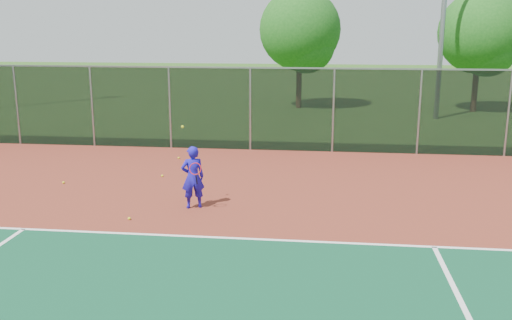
{
  "coord_description": "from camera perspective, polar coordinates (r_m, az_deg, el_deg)",
  "views": [
    {
      "loc": [
        -0.36,
        -8.42,
        4.51
      ],
      "look_at": [
        -1.96,
        5.0,
        1.3
      ],
      "focal_mm": 40.0,
      "sensor_mm": 36.0,
      "label": 1
    }
  ],
  "objects": [
    {
      "name": "ground",
      "position": [
        9.56,
        8.43,
        -14.94
      ],
      "size": [
        120.0,
        120.0,
        0.0
      ],
      "primitive_type": "plane",
      "color": "#275418",
      "rests_on": "ground"
    },
    {
      "name": "court_apron",
      "position": [
        11.36,
        8.17,
        -10.13
      ],
      "size": [
        30.0,
        20.0,
        0.02
      ],
      "primitive_type": "cube",
      "color": "maroon",
      "rests_on": "ground"
    },
    {
      "name": "fence_back",
      "position": [
        20.64,
        7.75,
        5.03
      ],
      "size": [
        30.0,
        0.06,
        3.03
      ],
      "color": "black",
      "rests_on": "court_apron"
    },
    {
      "name": "tennis_player",
      "position": [
        14.29,
        -6.34,
        -1.71
      ],
      "size": [
        0.68,
        0.7,
        2.08
      ],
      "color": "#1B12AD",
      "rests_on": "court_apron"
    },
    {
      "name": "practice_ball_0",
      "position": [
        19.78,
        -7.74,
        0.22
      ],
      "size": [
        0.07,
        0.07,
        0.07
      ],
      "primitive_type": "sphere",
      "color": "yellow",
      "rests_on": "court_apron"
    },
    {
      "name": "practice_ball_1",
      "position": [
        17.47,
        -18.69,
        -2.14
      ],
      "size": [
        0.07,
        0.07,
        0.07
      ],
      "primitive_type": "sphere",
      "color": "yellow",
      "rests_on": "court_apron"
    },
    {
      "name": "practice_ball_2",
      "position": [
        17.5,
        -9.36,
        -1.57
      ],
      "size": [
        0.07,
        0.07,
        0.07
      ],
      "primitive_type": "sphere",
      "color": "yellow",
      "rests_on": "court_apron"
    },
    {
      "name": "practice_ball_4",
      "position": [
        13.85,
        -12.56,
        -5.73
      ],
      "size": [
        0.07,
        0.07,
        0.07
      ],
      "primitive_type": "sphere",
      "color": "yellow",
      "rests_on": "court_apron"
    },
    {
      "name": "tree_back_left",
      "position": [
        31.68,
        4.58,
        12.5
      ],
      "size": [
        4.41,
        4.41,
        6.47
      ],
      "color": "#372414",
      "rests_on": "ground"
    },
    {
      "name": "tree_back_mid",
      "position": [
        32.34,
        21.65,
        11.44
      ],
      "size": [
        4.28,
        4.28,
        6.28
      ],
      "color": "#372414",
      "rests_on": "ground"
    }
  ]
}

